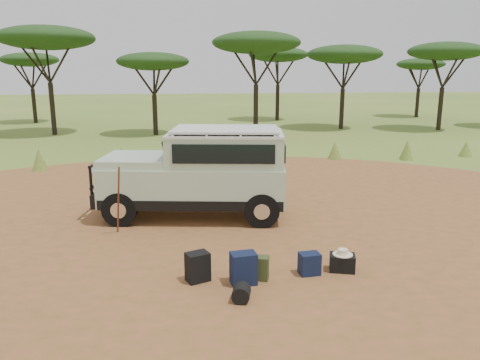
{
  "coord_description": "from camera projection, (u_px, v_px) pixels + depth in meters",
  "views": [
    {
      "loc": [
        -0.77,
        -10.13,
        3.73
      ],
      "look_at": [
        0.81,
        1.43,
        1.0
      ],
      "focal_mm": 35.0,
      "sensor_mm": 36.0,
      "label": 1
    }
  ],
  "objects": [
    {
      "name": "hard_case",
      "position": [
        342.0,
        263.0,
        8.89
      ],
      "size": [
        0.54,
        0.45,
        0.33
      ],
      "primitive_type": "cube",
      "rotation": [
        0.0,
        0.0,
        -0.29
      ],
      "color": "black",
      "rests_on": "ground"
    },
    {
      "name": "ground",
      "position": [
        214.0,
        237.0,
        10.72
      ],
      "size": [
        140.0,
        140.0,
        0.0
      ],
      "primitive_type": "plane",
      "color": "#537529",
      "rests_on": "ground"
    },
    {
      "name": "backpack_olive",
      "position": [
        260.0,
        268.0,
        8.52
      ],
      "size": [
        0.38,
        0.32,
        0.44
      ],
      "primitive_type": "cube",
      "rotation": [
        0.0,
        0.0,
        -0.32
      ],
      "color": "#404921",
      "rests_on": "ground"
    },
    {
      "name": "dirt_clearing",
      "position": [
        214.0,
        237.0,
        10.72
      ],
      "size": [
        23.0,
        23.0,
        0.01
      ],
      "primitive_type": "cylinder",
      "color": "#9D5A33",
      "rests_on": "ground"
    },
    {
      "name": "grass_fringe",
      "position": [
        199.0,
        155.0,
        19.01
      ],
      "size": [
        36.6,
        1.6,
        0.9
      ],
      "color": "#537529",
      "rests_on": "ground"
    },
    {
      "name": "duffel_navy",
      "position": [
        309.0,
        264.0,
        8.73
      ],
      "size": [
        0.4,
        0.31,
        0.42
      ],
      "primitive_type": "cube",
      "rotation": [
        0.0,
        0.0,
        0.09
      ],
      "color": "#111E35",
      "rests_on": "ground"
    },
    {
      "name": "acacia_treeline",
      "position": [
        199.0,
        52.0,
        28.82
      ],
      "size": [
        46.7,
        13.2,
        6.26
      ],
      "color": "black",
      "rests_on": "ground"
    },
    {
      "name": "backpack_black",
      "position": [
        198.0,
        267.0,
        8.44
      ],
      "size": [
        0.48,
        0.42,
        0.55
      ],
      "primitive_type": "cube",
      "rotation": [
        0.0,
        0.0,
        0.39
      ],
      "color": "black",
      "rests_on": "ground"
    },
    {
      "name": "stuff_sack",
      "position": [
        241.0,
        293.0,
        7.71
      ],
      "size": [
        0.36,
        0.36,
        0.3
      ],
      "primitive_type": "cylinder",
      "rotation": [
        1.57,
        0.0,
        -0.25
      ],
      "color": "black",
      "rests_on": "ground"
    },
    {
      "name": "walking_staff",
      "position": [
        118.0,
        201.0,
        10.69
      ],
      "size": [
        0.22,
        0.48,
        1.66
      ],
      "primitive_type": "cylinder",
      "rotation": [
        0.27,
        0.0,
        0.38
      ],
      "color": "brown",
      "rests_on": "ground"
    },
    {
      "name": "safari_vehicle",
      "position": [
        200.0,
        175.0,
        12.03
      ],
      "size": [
        5.02,
        2.64,
        2.33
      ],
      "rotation": [
        0.0,
        0.0,
        -0.16
      ],
      "color": "#ABC3A6",
      "rests_on": "ground"
    },
    {
      "name": "backpack_navy",
      "position": [
        243.0,
        269.0,
        8.32
      ],
      "size": [
        0.48,
        0.37,
        0.59
      ],
      "primitive_type": "cube",
      "rotation": [
        0.0,
        0.0,
        0.12
      ],
      "color": "#111E35",
      "rests_on": "ground"
    },
    {
      "name": "safari_hat",
      "position": [
        343.0,
        253.0,
        8.84
      ],
      "size": [
        0.38,
        0.38,
        0.11
      ],
      "color": "beige",
      "rests_on": "hard_case"
    }
  ]
}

